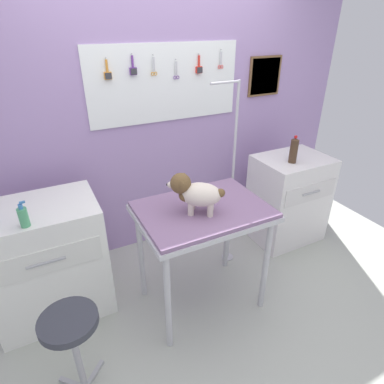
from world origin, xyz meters
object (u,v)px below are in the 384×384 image
at_px(grooming_table, 203,219).
at_px(stool, 72,334).
at_px(counter_left, 48,261).
at_px(soda_bottle, 294,150).
at_px(grooming_arm, 231,187).
at_px(dog, 195,192).
at_px(cabinet_right, 288,199).

xyz_separation_m(grooming_table, stool, (-0.99, -0.33, -0.27)).
relative_size(counter_left, soda_bottle, 3.65).
distance_m(grooming_arm, counter_left, 1.55).
bearing_deg(soda_bottle, grooming_table, -163.23).
distance_m(grooming_table, grooming_arm, 0.58).
distance_m(grooming_table, dog, 0.26).
xyz_separation_m(cabinet_right, soda_bottle, (-0.10, -0.07, 0.56)).
relative_size(dog, counter_left, 0.40).
bearing_deg(grooming_arm, soda_bottle, -1.39).
bearing_deg(dog, cabinet_right, 18.45).
height_order(cabinet_right, soda_bottle, soda_bottle).
distance_m(counter_left, soda_bottle, 2.23).
xyz_separation_m(stool, soda_bottle, (2.10, 0.66, 0.49)).
xyz_separation_m(dog, stool, (-0.92, -0.30, -0.52)).
bearing_deg(grooming_arm, grooming_table, -143.25).
bearing_deg(grooming_table, cabinet_right, 18.54).
bearing_deg(dog, soda_bottle, 16.78).
distance_m(grooming_arm, stool, 1.63).
bearing_deg(dog, counter_left, 153.65).
relative_size(dog, soda_bottle, 1.45).
bearing_deg(stool, dog, 18.36).
bearing_deg(dog, stool, -161.64).
bearing_deg(soda_bottle, dog, -163.22).
bearing_deg(grooming_table, stool, -161.75).
height_order(grooming_table, grooming_arm, grooming_arm).
height_order(grooming_arm, soda_bottle, grooming_arm).
bearing_deg(dog, grooming_arm, 34.42).
distance_m(grooming_table, soda_bottle, 1.18).
height_order(grooming_table, soda_bottle, soda_bottle).
height_order(grooming_table, stool, grooming_table).
height_order(counter_left, soda_bottle, soda_bottle).
distance_m(grooming_table, cabinet_right, 1.32).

